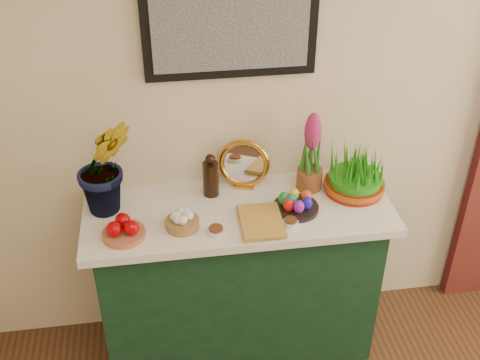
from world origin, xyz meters
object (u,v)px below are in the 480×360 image
object	(u,v)px
book	(240,223)
wheatgrass_sabzeh	(356,172)
mirror	(244,164)
hyacinth_green	(103,151)
sideboard	(239,282)

from	to	relation	value
book	wheatgrass_sabzeh	bearing A→B (deg)	18.96
mirror	hyacinth_green	bearing A→B (deg)	-170.91
sideboard	wheatgrass_sabzeh	world-z (taller)	wheatgrass_sabzeh
book	wheatgrass_sabzeh	world-z (taller)	wheatgrass_sabzeh
book	wheatgrass_sabzeh	distance (m)	0.61
hyacinth_green	wheatgrass_sabzeh	size ratio (longest dim) A/B	2.12
sideboard	hyacinth_green	world-z (taller)	hyacinth_green
sideboard	mirror	xyz separation A→B (m)	(0.05, 0.17, 0.58)
hyacinth_green	mirror	distance (m)	0.66
sideboard	wheatgrass_sabzeh	distance (m)	0.80
hyacinth_green	book	bearing A→B (deg)	-32.39
mirror	sideboard	bearing A→B (deg)	-106.75
sideboard	book	size ratio (longest dim) A/B	5.28
sideboard	hyacinth_green	size ratio (longest dim) A/B	2.15
mirror	wheatgrass_sabzeh	bearing A→B (deg)	-13.40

